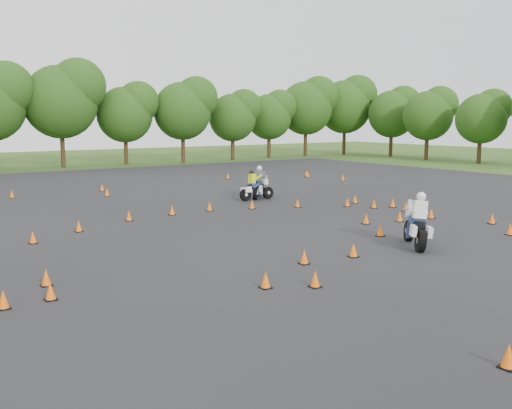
% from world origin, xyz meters
% --- Properties ---
extents(ground, '(140.00, 140.00, 0.00)m').
position_xyz_m(ground, '(0.00, 0.00, 0.00)').
color(ground, '#2D5119').
rests_on(ground, ground).
extents(asphalt_pad, '(62.00, 62.00, 0.00)m').
position_xyz_m(asphalt_pad, '(0.00, 6.00, 0.01)').
color(asphalt_pad, black).
rests_on(asphalt_pad, ground).
extents(treeline, '(86.91, 32.63, 10.71)m').
position_xyz_m(treeline, '(2.25, 34.64, 4.64)').
color(treeline, '#234413').
rests_on(treeline, ground).
extents(traffic_cones, '(36.08, 32.75, 0.45)m').
position_xyz_m(traffic_cones, '(0.03, 5.84, 0.23)').
color(traffic_cones, '#FF640A').
rests_on(traffic_cones, asphalt_pad).
extents(rider_grey, '(2.23, 2.33, 1.90)m').
position_xyz_m(rider_grey, '(6.02, 12.68, 0.96)').
color(rider_grey, '#42464A').
rests_on(rider_grey, ground).
extents(rider_yellow, '(2.28, 0.76, 1.75)m').
position_xyz_m(rider_yellow, '(5.54, 11.94, 0.88)').
color(rider_yellow, '#C2D412').
rests_on(rider_yellow, ground).
extents(rider_white, '(2.22, 2.58, 2.02)m').
position_xyz_m(rider_white, '(3.43, -1.14, 1.02)').
color(rider_white, silver).
rests_on(rider_white, ground).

